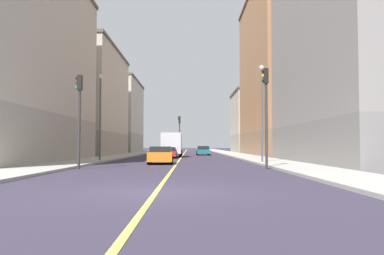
% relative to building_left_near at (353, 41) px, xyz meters
% --- Properties ---
extents(ground_plane, '(400.00, 400.00, 0.00)m').
position_rel_building_left_near_xyz_m(ground_plane, '(-13.80, -18.23, -9.62)').
color(ground_plane, '#30293A').
rests_on(ground_plane, ground).
extents(sidewalk_left, '(3.53, 168.00, 0.15)m').
position_rel_building_left_near_xyz_m(sidewalk_left, '(-5.94, 30.77, -9.54)').
color(sidewalk_left, '#9E9B93').
rests_on(sidewalk_left, ground).
extents(sidewalk_right, '(3.53, 168.00, 0.15)m').
position_rel_building_left_near_xyz_m(sidewalk_right, '(-21.65, 30.77, -9.54)').
color(sidewalk_right, '#9E9B93').
rests_on(sidewalk_right, ground).
extents(lane_center_stripe, '(0.16, 154.00, 0.01)m').
position_rel_building_left_near_xyz_m(lane_center_stripe, '(-13.80, 30.77, -9.61)').
color(lane_center_stripe, '#E5D14C').
rests_on(lane_center_stripe, ground).
extents(building_left_near, '(8.66, 21.57, 19.21)m').
position_rel_building_left_near_xyz_m(building_left_near, '(0.00, 0.00, 0.00)').
color(building_left_near, slate).
rests_on(building_left_near, ground).
extents(building_left_mid, '(8.66, 24.86, 23.34)m').
position_rel_building_left_near_xyz_m(building_left_mid, '(-0.00, 24.98, 2.06)').
color(building_left_mid, '#8F6B4F').
rests_on(building_left_mid, ground).
extents(building_left_far, '(8.66, 14.65, 11.86)m').
position_rel_building_left_near_xyz_m(building_left_far, '(-0.00, 46.30, -3.67)').
color(building_left_far, '#9D9688').
rests_on(building_left_far, ground).
extents(building_right_corner, '(8.66, 23.30, 17.33)m').
position_rel_building_left_near_xyz_m(building_right_corner, '(-27.60, 2.76, -0.94)').
color(building_right_corner, '#9D9688').
rests_on(building_right_corner, ground).
extents(building_right_midblock, '(8.66, 20.95, 15.60)m').
position_rel_building_left_near_xyz_m(building_right_midblock, '(-27.60, 27.49, -1.80)').
color(building_right_midblock, '#9D9688').
rests_on(building_right_midblock, ground).
extents(building_right_distant, '(8.66, 19.68, 14.71)m').
position_rel_building_left_near_xyz_m(building_right_distant, '(-27.60, 50.85, -2.25)').
color(building_right_distant, '#9D9688').
rests_on(building_right_distant, ground).
extents(traffic_light_left_near, '(0.40, 0.32, 6.15)m').
position_rel_building_left_near_xyz_m(traffic_light_left_near, '(-8.12, -6.50, -5.65)').
color(traffic_light_left_near, '#2D2D2D').
rests_on(traffic_light_left_near, ground).
extents(traffic_light_right_near, '(0.40, 0.32, 5.72)m').
position_rel_building_left_near_xyz_m(traffic_light_right_near, '(-19.51, -6.50, -5.90)').
color(traffic_light_right_near, '#2D2D2D').
rests_on(traffic_light_right_near, ground).
extents(traffic_light_median_far, '(0.40, 0.32, 5.41)m').
position_rel_building_left_near_xyz_m(traffic_light_median_far, '(-14.19, 23.31, -6.08)').
color(traffic_light_median_far, '#2D2D2D').
rests_on(traffic_light_median_far, ground).
extents(street_lamp_left_near, '(0.36, 0.36, 7.59)m').
position_rel_building_left_near_xyz_m(street_lamp_left_near, '(-7.11, 0.40, -4.90)').
color(street_lamp_left_near, '#4C4C51').
rests_on(street_lamp_left_near, ground).
extents(street_lamp_right_near, '(0.36, 0.36, 7.43)m').
position_rel_building_left_near_xyz_m(street_lamp_right_near, '(-20.49, 3.53, -4.99)').
color(street_lamp_right_near, '#4C4C51').
rests_on(street_lamp_right_near, ground).
extents(car_teal, '(1.99, 4.11, 1.34)m').
position_rel_building_left_near_xyz_m(car_teal, '(-10.83, 27.47, -8.96)').
color(car_teal, '#196670').
rests_on(car_teal, ground).
extents(car_red, '(1.89, 4.56, 1.24)m').
position_rel_building_left_near_xyz_m(car_red, '(-15.19, 14.24, -9.00)').
color(car_red, red).
rests_on(car_red, ground).
extents(car_black, '(1.86, 4.38, 1.41)m').
position_rel_building_left_near_xyz_m(car_black, '(-15.16, 33.80, -8.93)').
color(car_black, black).
rests_on(car_black, ground).
extents(car_yellow, '(1.88, 4.55, 1.26)m').
position_rel_building_left_near_xyz_m(car_yellow, '(-10.75, 35.08, -8.99)').
color(car_yellow, gold).
rests_on(car_yellow, ground).
extents(car_silver, '(1.95, 4.52, 1.40)m').
position_rel_building_left_near_xyz_m(car_silver, '(-17.33, 50.98, -8.93)').
color(car_silver, silver).
rests_on(car_silver, ground).
extents(car_orange, '(1.98, 4.18, 1.35)m').
position_rel_building_left_near_xyz_m(car_orange, '(-15.04, 0.32, -8.95)').
color(car_orange, orange).
rests_on(car_orange, ground).
extents(box_truck, '(2.46, 6.75, 2.93)m').
position_rel_building_left_near_xyz_m(box_truck, '(-14.97, 18.51, -8.02)').
color(box_truck, beige).
rests_on(box_truck, ground).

